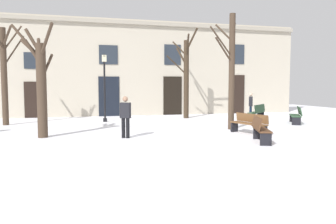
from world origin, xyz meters
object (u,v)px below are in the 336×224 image
tree_left_of_center (41,82)px  tree_near_facade (186,75)px  bench_by_litter_bin (260,129)px  bench_far_corner (257,112)px  streetlamp (104,80)px  bench_near_lamp (296,115)px  person_strolling (125,115)px  person_by_shop_door (251,104)px  tree_foreground (231,69)px  bench_back_to_back_right (249,123)px  tree_center (4,71)px

tree_left_of_center → tree_near_facade: tree_near_facade is taller
bench_by_litter_bin → bench_far_corner: (3.68, 6.63, 0.03)m
bench_by_litter_bin → tree_near_facade: bearing=19.3°
streetlamp → bench_near_lamp: size_ratio=2.15×
tree_left_of_center → person_strolling: 3.50m
tree_near_facade → person_by_shop_door: (3.82, -1.18, -1.80)m
tree_near_facade → bench_near_lamp: (4.78, -4.33, -2.22)m
tree_left_of_center → bench_by_litter_bin: tree_left_of_center is taller
tree_left_of_center → tree_foreground: bearing=2.5°
tree_near_facade → person_by_shop_door: tree_near_facade is taller
streetlamp → tree_near_facade: bearing=10.2°
streetlamp → bench_far_corner: bearing=-10.0°
tree_near_facade → person_strolling: bearing=-123.6°
tree_near_facade → bench_far_corner: 4.83m
bench_near_lamp → person_strolling: 9.74m
bench_far_corner → bench_back_to_back_right: bench_far_corner is taller
tree_center → bench_near_lamp: bearing=-11.8°
tree_foreground → person_by_shop_door: size_ratio=3.30×
streetlamp → person_strolling: 6.20m
tree_foreground → person_strolling: size_ratio=3.28×
tree_foreground → person_by_shop_door: 5.88m
tree_center → bench_back_to_back_right: 12.26m
person_strolling → tree_left_of_center: bearing=-169.5°
bench_near_lamp → bench_by_litter_bin: (-4.89, -4.72, 0.01)m
tree_left_of_center → bench_back_to_back_right: size_ratio=2.38×
person_by_shop_door → person_strolling: size_ratio=0.99×
tree_center → bench_near_lamp: tree_center is taller
bench_far_corner → person_by_shop_door: (0.25, 1.23, 0.38)m
bench_near_lamp → tree_near_facade: bearing=-101.1°
tree_left_of_center → person_by_shop_door: tree_left_of_center is taller
tree_foreground → streetlamp: tree_foreground is taller
tree_left_of_center → tree_near_facade: bearing=37.6°
bench_far_corner → bench_back_to_back_right: 5.69m
tree_foreground → bench_far_corner: 5.02m
tree_center → tree_left_of_center: 5.26m
tree_center → bench_back_to_back_right: tree_center is taller
tree_left_of_center → bench_back_to_back_right: (8.18, -1.25, -1.70)m
tree_center → person_by_shop_door: size_ratio=3.20×
bench_near_lamp → person_strolling: person_strolling is taller
streetlamp → person_by_shop_door: bearing=-1.8°
bench_near_lamp → streetlamp: bearing=-78.3°
bench_near_lamp → bench_back_to_back_right: bearing=-25.4°
tree_foreground → bench_by_litter_bin: size_ratio=3.31×
bench_far_corner → bench_back_to_back_right: bearing=14.7°
tree_center → tree_foreground: (10.39, -4.34, -0.00)m
bench_by_litter_bin → tree_foreground: bearing=11.8°
bench_by_litter_bin → bench_back_to_back_right: 1.95m
streetlamp → bench_far_corner: 8.89m
tree_center → bench_by_litter_bin: size_ratio=3.21×
tree_center → bench_near_lamp: size_ratio=2.90×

